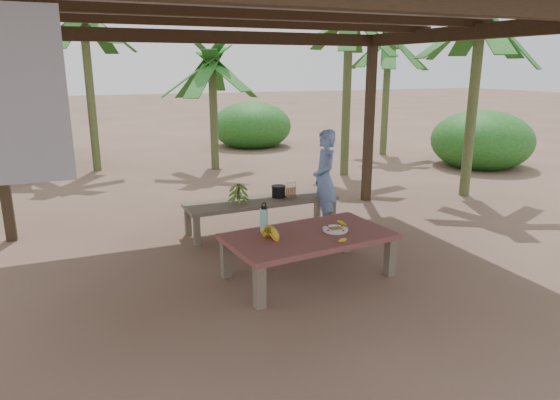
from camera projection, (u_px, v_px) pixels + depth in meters
name	position (u px, v px, depth m)	size (l,w,h in m)	color
ground	(263.00, 271.00, 5.77)	(80.00, 80.00, 0.00)	brown
pavilion	(260.00, 16.00, 5.04)	(6.60, 5.60, 2.95)	black
work_table	(309.00, 240.00, 5.52)	(1.90, 1.19, 0.50)	brown
bench	(262.00, 204.00, 7.12)	(2.22, 0.69, 0.45)	brown
ripe_banana_bunch	(268.00, 233.00, 5.30)	(0.25, 0.21, 0.15)	yellow
plate	(335.00, 230.00, 5.59)	(0.29, 0.29, 0.04)	white
loose_banana_front	(343.00, 240.00, 5.24)	(0.04, 0.15, 0.04)	yellow
loose_banana_side	(342.00, 223.00, 5.82)	(0.04, 0.15, 0.04)	yellow
water_flask	(264.00, 219.00, 5.57)	(0.09, 0.09, 0.33)	#3FB0C6
green_banana_stalk	(238.00, 193.00, 6.93)	(0.25, 0.25, 0.28)	#598C2D
cooking_pot	(279.00, 192.00, 7.23)	(0.20, 0.20, 0.17)	black
skewer_rack	(291.00, 189.00, 7.21)	(0.18, 0.08, 0.24)	#A57F47
woman	(325.00, 179.00, 7.19)	(0.52, 0.34, 1.43)	#6C89CD
banana_plant_ne	(349.00, 29.00, 10.15)	(1.80, 1.80, 3.53)	#596638
banana_plant_n	(212.00, 73.00, 10.96)	(1.80, 1.80, 2.64)	#596638
banana_plant_nw	(84.00, 26.00, 10.56)	(1.80, 1.80, 3.63)	#596638
banana_plant_e	(480.00, 31.00, 8.44)	(1.80, 1.80, 3.37)	#596638
banana_plant_far	(388.00, 48.00, 12.74)	(1.80, 1.80, 3.24)	#596638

